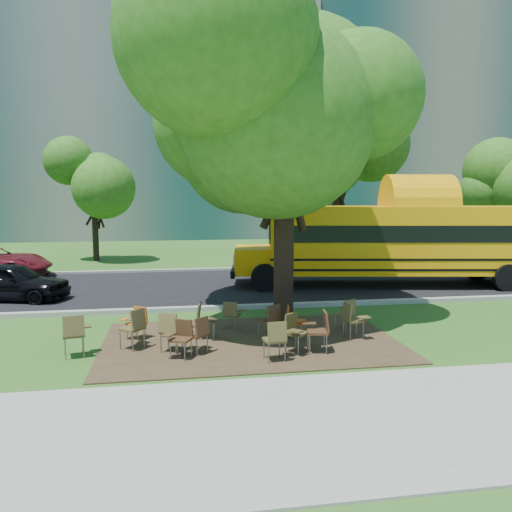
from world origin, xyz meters
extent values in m
plane|color=#265319|center=(0.00, 0.00, 0.00)|extent=(160.00, 160.00, 0.00)
cube|color=gray|center=(0.00, -5.00, 0.02)|extent=(60.00, 4.00, 0.04)
cube|color=#382819|center=(1.00, -0.50, 0.01)|extent=(7.00, 4.50, 0.03)
cube|color=black|center=(0.00, 7.00, 0.02)|extent=(80.00, 8.00, 0.04)
cube|color=gray|center=(0.00, 3.00, 0.07)|extent=(80.00, 0.25, 0.14)
cube|color=gray|center=(0.00, 11.10, 0.07)|extent=(80.00, 0.25, 0.14)
cube|color=slate|center=(-8.00, 36.00, 11.00)|extent=(38.00, 16.00, 22.00)
cube|color=slate|center=(24.00, 38.00, 12.50)|extent=(30.00, 16.00, 25.00)
cylinder|color=black|center=(-5.00, 16.00, 1.75)|extent=(0.32, 0.32, 3.50)
sphere|color=#2A5814|center=(-5.00, 16.00, 4.22)|extent=(4.80, 4.80, 4.80)
cylinder|color=black|center=(8.00, 14.00, 2.10)|extent=(0.38, 0.38, 4.20)
sphere|color=#2A5814|center=(8.00, 14.00, 5.04)|extent=(5.60, 5.60, 5.60)
cylinder|color=black|center=(16.00, 13.00, 1.80)|extent=(0.34, 0.34, 3.60)
sphere|color=#2A5814|center=(16.00, 13.00, 4.35)|extent=(5.00, 5.00, 5.00)
cylinder|color=black|center=(2.24, 1.50, 2.38)|extent=(0.56, 0.56, 4.76)
sphere|color=#2A5814|center=(2.24, 1.50, 5.84)|extent=(7.20, 7.20, 7.20)
cube|color=#E69B07|center=(8.51, 6.00, 1.84)|extent=(11.67, 4.39, 2.54)
cube|color=black|center=(8.82, 5.95, 2.12)|extent=(11.06, 4.33, 0.62)
cube|color=#E69B07|center=(2.24, 7.02, 1.04)|extent=(1.70, 2.47, 0.98)
cube|color=black|center=(8.51, 6.00, 1.19)|extent=(11.69, 4.42, 0.08)
cube|color=black|center=(8.51, 6.00, 0.81)|extent=(11.69, 4.42, 0.08)
cylinder|color=black|center=(2.47, 5.67, 0.52)|extent=(1.07, 0.47, 1.04)
cylinder|color=black|center=(2.89, 8.23, 0.52)|extent=(1.07, 0.47, 1.04)
cylinder|color=black|center=(11.27, 4.24, 0.52)|extent=(1.07, 0.47, 1.04)
cylinder|color=black|center=(11.68, 6.80, 0.52)|extent=(1.07, 0.47, 1.04)
cylinder|color=black|center=(13.12, 6.56, 0.52)|extent=(1.07, 0.47, 1.04)
cube|color=brown|center=(-2.98, -0.98, 0.49)|extent=(0.55, 0.53, 0.05)
cube|color=brown|center=(-2.93, -1.17, 0.73)|extent=(0.45, 0.20, 0.44)
cube|color=brown|center=(-2.76, -0.77, 0.63)|extent=(0.31, 0.35, 0.03)
cylinder|color=slate|center=(-3.20, -0.84, 0.25)|extent=(0.03, 0.03, 0.49)
cylinder|color=slate|center=(-2.75, -1.12, 0.25)|extent=(0.03, 0.03, 0.49)
cube|color=brown|center=(-0.87, -1.00, 0.48)|extent=(0.59, 0.57, 0.05)
cube|color=brown|center=(-0.95, -1.17, 0.71)|extent=(0.43, 0.27, 0.43)
cube|color=brown|center=(-0.58, -0.97, 0.61)|extent=(0.34, 0.37, 0.03)
cylinder|color=slate|center=(-0.96, -0.76, 0.24)|extent=(0.03, 0.03, 0.48)
cylinder|color=slate|center=(-0.78, -1.24, 0.24)|extent=(0.03, 0.03, 0.48)
cube|color=#3F2816|center=(-0.33, -1.24, 0.45)|extent=(0.57, 0.57, 0.05)
cube|color=#3F2816|center=(-0.21, -1.37, 0.66)|extent=(0.35, 0.34, 0.40)
cube|color=#3F2816|center=(-0.25, -0.98, 0.56)|extent=(0.35, 0.35, 0.03)
cylinder|color=slate|center=(-0.57, -1.24, 0.22)|extent=(0.02, 0.02, 0.45)
cylinder|color=slate|center=(-0.09, -1.25, 0.22)|extent=(0.02, 0.02, 0.45)
cube|color=#452B18|center=(-0.68, -1.54, 0.44)|extent=(0.54, 0.53, 0.05)
cube|color=#452B18|center=(-0.60, -1.38, 0.65)|extent=(0.39, 0.26, 0.39)
cube|color=#452B18|center=(-0.95, -1.56, 0.56)|extent=(0.31, 0.34, 0.03)
cylinder|color=slate|center=(-0.60, -1.76, 0.22)|extent=(0.02, 0.02, 0.44)
cylinder|color=slate|center=(-0.75, -1.32, 0.22)|extent=(0.02, 0.02, 0.44)
cube|color=#4C4821|center=(1.28, -1.99, 0.47)|extent=(0.48, 0.47, 0.05)
cube|color=#4C4821|center=(1.30, -2.18, 0.69)|extent=(0.42, 0.15, 0.42)
cube|color=#4C4821|center=(1.51, -1.82, 0.59)|extent=(0.26, 0.32, 0.03)
cylinder|color=slate|center=(1.08, -1.84, 0.23)|extent=(0.02, 0.02, 0.47)
cylinder|color=slate|center=(1.48, -2.14, 0.23)|extent=(0.02, 0.02, 0.47)
cube|color=#413C1C|center=(1.88, -1.55, 0.47)|extent=(0.60, 0.59, 0.05)
cube|color=#413C1C|center=(1.77, -1.40, 0.69)|extent=(0.39, 0.33, 0.42)
cube|color=#413C1C|center=(1.77, -1.82, 0.59)|extent=(0.36, 0.37, 0.03)
cylinder|color=slate|center=(2.13, -1.59, 0.23)|extent=(0.02, 0.02, 0.47)
cylinder|color=slate|center=(1.64, -1.52, 0.23)|extent=(0.02, 0.02, 0.47)
cube|color=#442918|center=(2.33, -1.60, 0.49)|extent=(0.50, 0.52, 0.05)
cube|color=#442918|center=(2.52, -1.63, 0.74)|extent=(0.17, 0.45, 0.44)
cube|color=#442918|center=(2.22, -1.32, 0.63)|extent=(0.34, 0.29, 0.03)
cylinder|color=slate|center=(2.12, -1.76, 0.25)|extent=(0.03, 0.03, 0.49)
cylinder|color=slate|center=(2.54, -1.45, 0.25)|extent=(0.03, 0.03, 0.49)
cube|color=brown|center=(3.54, -0.64, 0.46)|extent=(0.47, 0.48, 0.05)
cube|color=brown|center=(3.35, -0.66, 0.69)|extent=(0.15, 0.42, 0.41)
cube|color=brown|center=(3.71, -0.86, 0.58)|extent=(0.32, 0.26, 0.03)
cylinder|color=slate|center=(3.68, -0.44, 0.23)|extent=(0.02, 0.02, 0.46)
cylinder|color=slate|center=(3.39, -0.83, 0.23)|extent=(0.02, 0.02, 0.46)
cube|color=brown|center=(-1.77, -0.68, 0.50)|extent=(0.63, 0.64, 0.06)
cube|color=brown|center=(-1.61, -0.80, 0.74)|extent=(0.35, 0.41, 0.44)
cube|color=brown|center=(-1.72, -0.37, 0.63)|extent=(0.39, 0.38, 0.03)
cylinder|color=slate|center=(-2.03, -0.71, 0.25)|extent=(0.03, 0.03, 0.50)
cylinder|color=slate|center=(-1.50, -0.64, 0.25)|extent=(0.03, 0.03, 0.50)
cube|color=#C25514|center=(-1.72, 0.09, 0.42)|extent=(0.53, 0.53, 0.05)
cube|color=#C25514|center=(-1.62, 0.23, 0.62)|extent=(0.35, 0.29, 0.37)
cube|color=#C25514|center=(-1.98, 0.12, 0.53)|extent=(0.32, 0.33, 0.03)
cylinder|color=slate|center=(-1.68, -0.13, 0.21)|extent=(0.02, 0.02, 0.42)
cylinder|color=slate|center=(-1.76, 0.31, 0.21)|extent=(0.02, 0.02, 0.42)
cube|color=#47401E|center=(-0.03, -0.11, 0.47)|extent=(0.48, 0.50, 0.05)
cube|color=#47401E|center=(-0.21, -0.08, 0.70)|extent=(0.17, 0.43, 0.42)
cube|color=#47401E|center=(0.07, -0.38, 0.59)|extent=(0.33, 0.27, 0.03)
cylinder|color=slate|center=(0.18, 0.03, 0.23)|extent=(0.03, 0.03, 0.47)
cylinder|color=slate|center=(-0.23, -0.26, 0.23)|extent=(0.03, 0.03, 0.47)
cube|color=#3D2716|center=(1.47, -0.38, 0.46)|extent=(0.59, 0.58, 0.05)
cube|color=#3D2716|center=(1.57, -0.53, 0.69)|extent=(0.40, 0.31, 0.41)
cube|color=#3D2716|center=(1.60, -0.12, 0.59)|extent=(0.35, 0.36, 0.03)
cylinder|color=slate|center=(1.23, -0.33, 0.23)|extent=(0.02, 0.02, 0.46)
cylinder|color=slate|center=(1.71, -0.43, 0.23)|extent=(0.02, 0.02, 0.46)
cube|color=#AD4512|center=(2.08, -0.49, 0.43)|extent=(0.46, 0.47, 0.05)
cube|color=#AD4512|center=(1.91, -0.45, 0.64)|extent=(0.17, 0.39, 0.38)
cube|color=#AD4512|center=(2.16, -0.74, 0.54)|extent=(0.31, 0.26, 0.03)
cylinder|color=slate|center=(2.27, -0.36, 0.22)|extent=(0.02, 0.02, 0.43)
cylinder|color=slate|center=(1.89, -0.61, 0.22)|extent=(0.02, 0.02, 0.43)
cube|color=#4E4222|center=(3.56, 0.07, 0.44)|extent=(0.56, 0.55, 0.05)
cube|color=#4E4222|center=(3.66, -0.08, 0.66)|extent=(0.38, 0.30, 0.39)
cube|color=#4E4222|center=(3.68, 0.31, 0.56)|extent=(0.33, 0.35, 0.03)
cylinder|color=slate|center=(3.33, 0.11, 0.22)|extent=(0.02, 0.02, 0.44)
cylinder|color=slate|center=(3.79, 0.03, 0.22)|extent=(0.02, 0.02, 0.44)
cube|color=#463E1E|center=(0.67, 0.56, 0.41)|extent=(0.50, 0.49, 0.05)
cube|color=#463E1E|center=(0.60, 0.41, 0.62)|extent=(0.37, 0.23, 0.37)
cube|color=#463E1E|center=(0.92, 0.59, 0.52)|extent=(0.29, 0.32, 0.03)
cylinder|color=slate|center=(0.59, 0.77, 0.21)|extent=(0.02, 0.02, 0.41)
cylinder|color=slate|center=(0.75, 0.35, 0.21)|extent=(0.02, 0.02, 0.41)
imported|color=black|center=(-6.20, 5.51, 0.65)|extent=(4.07, 2.47, 1.29)
camera|label=1|loc=(-0.77, -12.05, 3.49)|focal=35.00mm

